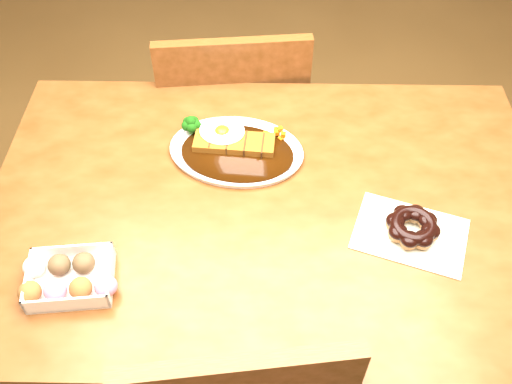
{
  "coord_description": "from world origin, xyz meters",
  "views": [
    {
      "loc": [
        -0.01,
        -0.77,
        1.68
      ],
      "look_at": [
        -0.03,
        -0.02,
        0.81
      ],
      "focal_mm": 40.0,
      "sensor_mm": 36.0,
      "label": 1
    }
  ],
  "objects_px": {
    "table": "(268,230)",
    "donut_box": "(68,278)",
    "pon_de_ring": "(412,228)",
    "katsu_curry_plate": "(234,147)",
    "chair_far": "(234,125)"
  },
  "relations": [
    {
      "from": "table",
      "to": "donut_box",
      "type": "height_order",
      "value": "donut_box"
    },
    {
      "from": "donut_box",
      "to": "pon_de_ring",
      "type": "relative_size",
      "value": 0.72
    },
    {
      "from": "katsu_curry_plate",
      "to": "donut_box",
      "type": "relative_size",
      "value": 1.77
    },
    {
      "from": "katsu_curry_plate",
      "to": "donut_box",
      "type": "bearing_deg",
      "value": -129.58
    },
    {
      "from": "katsu_curry_plate",
      "to": "donut_box",
      "type": "distance_m",
      "value": 0.46
    },
    {
      "from": "katsu_curry_plate",
      "to": "chair_far",
      "type": "bearing_deg",
      "value": 93.88
    },
    {
      "from": "table",
      "to": "katsu_curry_plate",
      "type": "height_order",
      "value": "katsu_curry_plate"
    },
    {
      "from": "donut_box",
      "to": "katsu_curry_plate",
      "type": "bearing_deg",
      "value": 50.42
    },
    {
      "from": "table",
      "to": "pon_de_ring",
      "type": "relative_size",
      "value": 4.64
    },
    {
      "from": "table",
      "to": "donut_box",
      "type": "xyz_separation_m",
      "value": [
        -0.37,
        -0.21,
        0.12
      ]
    },
    {
      "from": "donut_box",
      "to": "pon_de_ring",
      "type": "xyz_separation_m",
      "value": [
        0.66,
        0.13,
        -0.0
      ]
    },
    {
      "from": "donut_box",
      "to": "pon_de_ring",
      "type": "distance_m",
      "value": 0.67
    },
    {
      "from": "chair_far",
      "to": "katsu_curry_plate",
      "type": "bearing_deg",
      "value": 87.95
    },
    {
      "from": "table",
      "to": "pon_de_ring",
      "type": "distance_m",
      "value": 0.32
    },
    {
      "from": "pon_de_ring",
      "to": "donut_box",
      "type": "bearing_deg",
      "value": -168.95
    }
  ]
}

